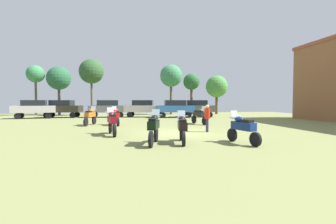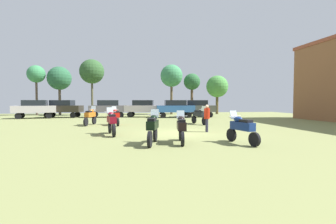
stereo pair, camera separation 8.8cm
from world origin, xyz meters
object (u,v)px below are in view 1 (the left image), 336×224
object	(u,v)px
tree_4	(191,82)
motorcycle_5	(112,122)
motorcycle_3	(243,128)
car_3	(175,107)
tree_5	(91,72)
tree_3	(59,79)
motorcycle_1	(182,127)
car_5	(62,107)
tree_6	(217,87)
tree_1	(35,75)
motorcycle_6	(199,115)
car_1	(108,107)
car_4	(197,107)
motorcycle_4	(116,116)
car_6	(34,108)
tree_2	(171,76)
motorcycle_2	(154,127)
motorcycle_7	(90,116)
person_1	(207,116)
car_2	(143,107)

from	to	relation	value
tree_4	motorcycle_5	bearing A→B (deg)	-115.15
motorcycle_3	car_3	world-z (taller)	car_3
motorcycle_3	tree_5	size ratio (longest dim) A/B	0.28
tree_3	motorcycle_1	bearing A→B (deg)	-64.49
car_5	tree_6	distance (m)	21.09
car_3	tree_1	distance (m)	19.42
motorcycle_6	car_3	bearing A→B (deg)	-102.26
car_1	tree_6	xyz separation A→B (m)	(15.22, 5.05, 2.85)
tree_1	tree_4	world-z (taller)	tree_1
car_4	motorcycle_4	bearing A→B (deg)	144.92
car_6	tree_2	xyz separation A→B (m)	(16.18, 5.79, 4.29)
car_1	motorcycle_2	bearing A→B (deg)	-173.97
motorcycle_5	motorcycle_7	world-z (taller)	motorcycle_5
motorcycle_1	person_1	size ratio (longest dim) A/B	1.28
motorcycle_4	car_1	size ratio (longest dim) A/B	0.50
motorcycle_1	tree_1	size ratio (longest dim) A/B	0.32
motorcycle_4	car_2	world-z (taller)	car_2
tree_2	tree_4	size ratio (longest dim) A/B	1.19
car_3	car_6	distance (m)	15.50
motorcycle_6	tree_6	xyz separation A→B (m)	(7.09, 15.19, 3.29)
tree_2	tree_6	size ratio (longest dim) A/B	1.26
car_2	car_4	distance (m)	6.40
motorcycle_3	car_5	bearing A→B (deg)	108.14
tree_3	tree_5	xyz separation A→B (m)	(4.56, -1.77, 0.80)
car_5	car_6	xyz separation A→B (m)	(-2.62, -0.98, 0.00)
motorcycle_7	tree_2	distance (m)	17.88
tree_4	tree_5	xyz separation A→B (m)	(-14.02, -1.62, 1.11)
motorcycle_2	car_5	bearing A→B (deg)	128.71
car_3	tree_6	distance (m)	10.50
motorcycle_7	tree_2	xyz separation A→B (m)	(8.94, 14.75, 4.73)
motorcycle_3	car_6	bearing A→B (deg)	114.67
motorcycle_5	person_1	bearing A→B (deg)	-6.91
motorcycle_5	tree_4	bearing A→B (deg)	52.98
car_5	tree_5	xyz separation A→B (m)	(2.74, 3.95, 4.60)
tree_4	tree_1	bearing A→B (deg)	-179.29
motorcycle_1	tree_5	distance (m)	24.59
car_3	car_5	xyz separation A→B (m)	(-12.85, 2.03, 0.00)
motorcycle_1	motorcycle_5	world-z (taller)	motorcycle_5
motorcycle_7	tree_1	distance (m)	18.44
motorcycle_3	tree_3	xyz separation A→B (m)	(-14.38, 25.33, 4.27)
motorcycle_1	car_1	distance (m)	19.31
motorcycle_2	tree_5	xyz separation A→B (m)	(-5.94, 23.10, 5.03)
car_1	tree_1	bearing A→B (deg)	55.46
car_1	tree_6	world-z (taller)	tree_6
motorcycle_2	tree_2	bearing A→B (deg)	92.81
tree_5	person_1	bearing A→B (deg)	-63.62
motorcycle_7	tree_3	world-z (taller)	tree_3
motorcycle_6	tree_4	world-z (taller)	tree_4
motorcycle_3	tree_4	bearing A→B (deg)	66.04
motorcycle_1	car_3	size ratio (longest dim) A/B	0.48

